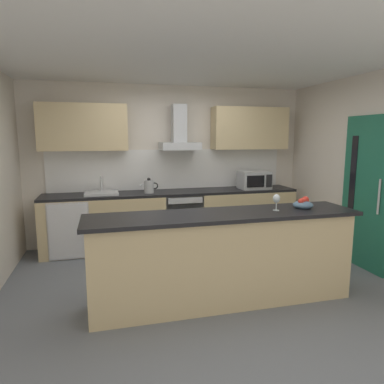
# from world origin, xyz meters

# --- Properties ---
(ground) EXTENTS (5.62, 4.66, 0.02)m
(ground) POSITION_xyz_m (0.00, 0.00, -0.01)
(ground) COLOR slate
(ceiling) EXTENTS (5.62, 4.66, 0.02)m
(ceiling) POSITION_xyz_m (0.00, 0.00, 2.61)
(ceiling) COLOR white
(wall_back) EXTENTS (5.62, 0.12, 2.60)m
(wall_back) POSITION_xyz_m (0.00, 1.89, 1.30)
(wall_back) COLOR silver
(wall_back) RESTS_ON ground
(wall_right) EXTENTS (0.12, 4.66, 2.60)m
(wall_right) POSITION_xyz_m (2.37, 0.00, 1.30)
(wall_right) COLOR silver
(wall_right) RESTS_ON ground
(backsplash_tile) EXTENTS (3.93, 0.02, 0.66)m
(backsplash_tile) POSITION_xyz_m (0.00, 1.82, 1.23)
(backsplash_tile) COLOR white
(counter_back) EXTENTS (4.07, 0.60, 0.90)m
(counter_back) POSITION_xyz_m (0.00, 1.51, 0.45)
(counter_back) COLOR #D1B784
(counter_back) RESTS_ON ground
(counter_island) EXTENTS (2.88, 0.64, 0.99)m
(counter_island) POSITION_xyz_m (0.11, -0.56, 0.50)
(counter_island) COLOR #D1B784
(counter_island) RESTS_ON ground
(upper_cabinets) EXTENTS (4.01, 0.32, 0.70)m
(upper_cabinets) POSITION_xyz_m (0.00, 1.66, 1.91)
(upper_cabinets) COLOR #D1B784
(side_door) EXTENTS (0.08, 0.85, 2.05)m
(side_door) POSITION_xyz_m (2.30, -0.05, 1.03)
(side_door) COLOR #1E664C
(side_door) RESTS_ON ground
(oven) EXTENTS (0.60, 0.62, 0.80)m
(oven) POSITION_xyz_m (0.12, 1.48, 0.46)
(oven) COLOR slate
(oven) RESTS_ON ground
(refrigerator) EXTENTS (0.58, 0.60, 0.85)m
(refrigerator) POSITION_xyz_m (-1.61, 1.48, 0.43)
(refrigerator) COLOR white
(refrigerator) RESTS_ON ground
(microwave) EXTENTS (0.50, 0.38, 0.30)m
(microwave) POSITION_xyz_m (1.37, 1.45, 1.05)
(microwave) COLOR #B7BABC
(microwave) RESTS_ON counter_back
(sink) EXTENTS (0.50, 0.40, 0.26)m
(sink) POSITION_xyz_m (-1.13, 1.49, 0.93)
(sink) COLOR silver
(sink) RESTS_ON counter_back
(kettle) EXTENTS (0.29, 0.15, 0.24)m
(kettle) POSITION_xyz_m (-0.41, 1.45, 1.01)
(kettle) COLOR #B7BABC
(kettle) RESTS_ON counter_back
(range_hood) EXTENTS (0.62, 0.45, 0.72)m
(range_hood) POSITION_xyz_m (0.12, 1.61, 1.79)
(range_hood) COLOR #B7BABC
(wine_glass) EXTENTS (0.08, 0.08, 0.18)m
(wine_glass) POSITION_xyz_m (0.70, -0.59, 1.11)
(wine_glass) COLOR silver
(wine_glass) RESTS_ON counter_island
(fruit_bowl) EXTENTS (0.22, 0.22, 0.13)m
(fruit_bowl) POSITION_xyz_m (1.05, -0.54, 1.03)
(fruit_bowl) COLOR slate
(fruit_bowl) RESTS_ON counter_island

